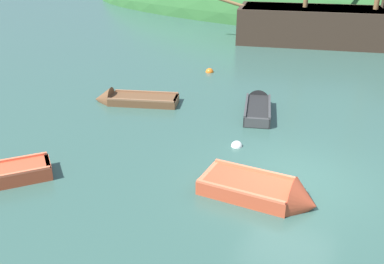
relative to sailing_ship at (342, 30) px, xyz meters
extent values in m
plane|color=#33564C|center=(2.82, -17.27, -0.88)|extent=(120.00, 120.00, 0.00)
ellipsoid|color=#2D602D|center=(-3.91, 12.46, -0.88)|extent=(50.68, 20.81, 11.57)
cube|color=#38281E|center=(-0.13, -0.04, -0.20)|extent=(12.98, 7.52, 2.96)
cube|color=#997A51|center=(-0.13, -0.04, 1.23)|extent=(12.41, 7.07, 0.10)
cylinder|color=olive|center=(-7.16, -2.35, 1.58)|extent=(2.86, 1.11, 0.97)
cube|color=black|center=(0.13, -13.53, -0.76)|extent=(1.76, 2.62, 0.49)
cone|color=black|center=(-0.43, -12.10, -0.76)|extent=(1.05, 0.91, 0.88)
cube|color=#3B3B3B|center=(0.56, -14.62, -0.69)|extent=(0.82, 0.42, 0.34)
cube|color=#3B3B3B|center=(-0.03, -13.13, -0.58)|extent=(0.86, 0.48, 0.05)
cube|color=#3B3B3B|center=(0.28, -13.93, -0.58)|extent=(0.86, 0.48, 0.05)
cube|color=#3B3B3B|center=(0.52, -13.37, -0.49)|extent=(0.95, 2.26, 0.07)
cube|color=#3B3B3B|center=(-0.27, -13.69, -0.49)|extent=(0.95, 2.26, 0.07)
cube|color=#C64C2D|center=(1.97, -18.58, -0.76)|extent=(2.42, 1.46, 0.49)
cone|color=#C64C2D|center=(3.43, -18.46, -0.76)|extent=(0.70, 1.26, 1.21)
cube|color=#FF6E48|center=(0.86, -18.67, -0.68)|extent=(0.21, 1.15, 0.34)
cube|color=#FF6E48|center=(2.37, -18.55, -0.57)|extent=(0.28, 1.18, 0.05)
cube|color=#FF6E48|center=(1.56, -18.61, -0.57)|extent=(0.28, 1.18, 0.05)
cube|color=#FF6E48|center=(2.02, -19.18, -0.48)|extent=(2.28, 0.27, 0.07)
cube|color=#FF6E48|center=(1.92, -17.98, -0.48)|extent=(2.28, 0.27, 0.07)
cube|color=brown|center=(-4.24, -14.70, -0.80)|extent=(2.90, 2.07, 0.40)
cone|color=brown|center=(-5.78, -15.37, -0.80)|extent=(1.03, 1.22, 1.04)
cube|color=#8E6242|center=(-3.06, -14.19, -0.74)|extent=(0.50, 0.95, 0.28)
cube|color=#8E6242|center=(-4.67, -14.89, -0.66)|extent=(0.56, 1.00, 0.05)
cube|color=#8E6242|center=(-3.81, -14.52, -0.66)|extent=(0.56, 1.00, 0.05)
cube|color=#8E6242|center=(-4.44, -14.24, -0.57)|extent=(2.44, 1.12, 0.07)
cube|color=#8E6242|center=(-4.04, -15.17, -0.57)|extent=(2.44, 1.12, 0.07)
cube|color=#FF6E48|center=(-3.23, -20.47, -0.69)|extent=(0.77, 0.60, 0.34)
cube|color=#FF6E48|center=(-3.71, -21.13, -0.58)|extent=(0.82, 0.66, 0.05)
sphere|color=orange|center=(-4.08, -9.56, -0.88)|extent=(0.39, 0.39, 0.39)
sphere|color=white|center=(0.58, -16.26, -0.88)|extent=(0.36, 0.36, 0.36)
camera|label=1|loc=(5.47, -27.16, 5.09)|focal=39.19mm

